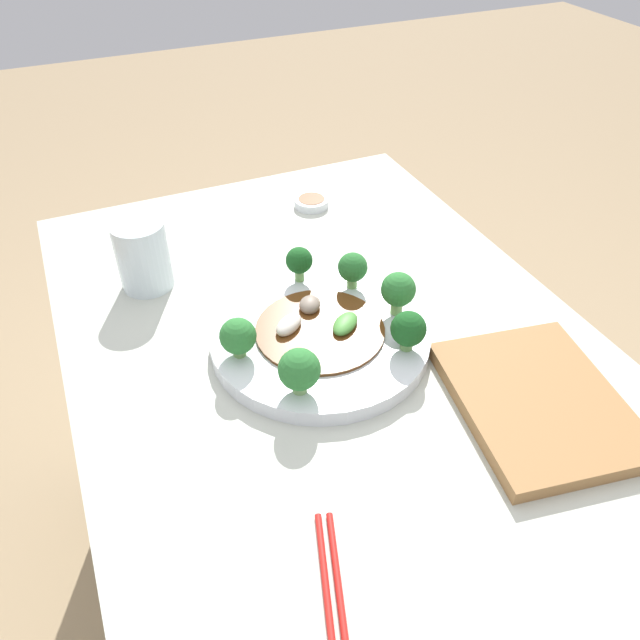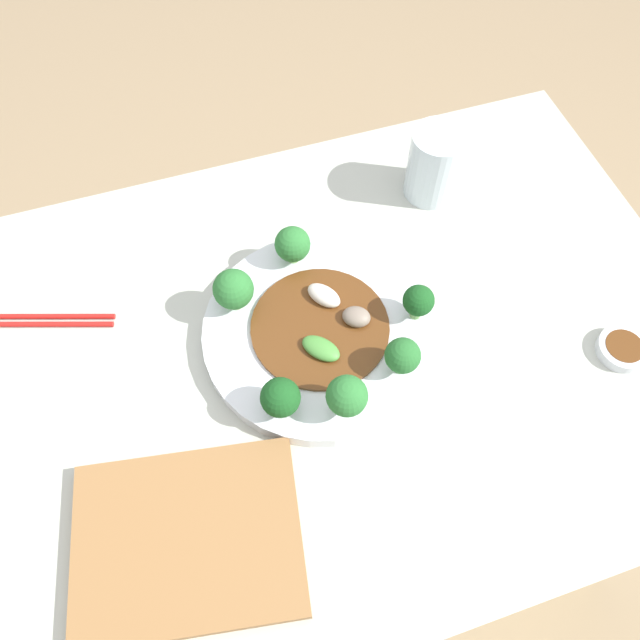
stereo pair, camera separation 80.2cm
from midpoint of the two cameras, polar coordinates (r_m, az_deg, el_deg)
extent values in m
plane|color=#9E8460|center=(1.41, -8.58, -38.43)|extent=(8.00, 8.00, 0.00)
cube|color=#B7BCAD|center=(1.06, -10.82, -34.25)|extent=(1.08, 0.71, 0.72)
cylinder|color=silver|center=(0.73, -16.98, -23.84)|extent=(0.30, 0.30, 0.02)
cylinder|color=#89B76B|center=(0.68, -22.13, -31.09)|extent=(0.02, 0.02, 0.02)
sphere|color=#2D7533|center=(0.66, -22.82, -30.20)|extent=(0.05, 0.05, 0.05)
cylinder|color=#7AAD5B|center=(0.71, -7.56, -20.83)|extent=(0.02, 0.02, 0.02)
sphere|color=#2D7533|center=(0.68, -7.78, -19.57)|extent=(0.05, 0.05, 0.05)
cylinder|color=#70A356|center=(0.68, -7.67, -26.53)|extent=(0.02, 0.02, 0.01)
sphere|color=#19511E|center=(0.65, -7.88, -25.59)|extent=(0.05, 0.05, 0.05)
cylinder|color=#7AAD5B|center=(0.73, -26.90, -25.13)|extent=(0.02, 0.02, 0.01)
sphere|color=#2D7533|center=(0.71, -27.55, -24.19)|extent=(0.05, 0.05, 0.05)
cylinder|color=#7AAD5B|center=(0.75, -11.80, -16.55)|extent=(0.02, 0.02, 0.02)
sphere|color=#286B2D|center=(0.73, -12.08, -15.39)|extent=(0.04, 0.04, 0.04)
cylinder|color=#70A356|center=(0.78, -17.41, -15.03)|extent=(0.01, 0.01, 0.02)
sphere|color=#19511E|center=(0.76, -17.80, -13.89)|extent=(0.04, 0.04, 0.04)
cylinder|color=#5B3314|center=(0.72, -17.20, -23.33)|extent=(0.18, 0.18, 0.00)
ellipsoid|color=silver|center=(0.73, -20.80, -22.52)|extent=(0.05, 0.05, 0.02)
ellipsoid|color=#4C933D|center=(0.71, -14.33, -23.04)|extent=(0.06, 0.06, 0.02)
ellipsoid|color=gray|center=(0.74, -17.63, -19.82)|extent=(0.05, 0.04, 0.02)
cylinder|color=silver|center=(0.87, -32.73, -11.44)|extent=(0.08, 0.08, 0.11)
cylinder|color=red|center=(0.67, -28.14, -54.10)|extent=(0.21, 0.07, 0.01)
cylinder|color=red|center=(0.67, -26.53, -54.38)|extent=(0.21, 0.07, 0.01)
cylinder|color=silver|center=(0.97, -12.64, -3.05)|extent=(0.06, 0.06, 0.01)
cylinder|color=#5B3314|center=(0.96, -12.69, -2.79)|extent=(0.05, 0.05, 0.00)
cube|color=olive|center=(0.67, 7.73, -33.83)|extent=(0.27, 0.23, 0.02)
camera|label=1|loc=(0.40, -138.51, -42.62)|focal=35.00mm
camera|label=2|loc=(0.40, 41.49, 42.62)|focal=35.00mm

